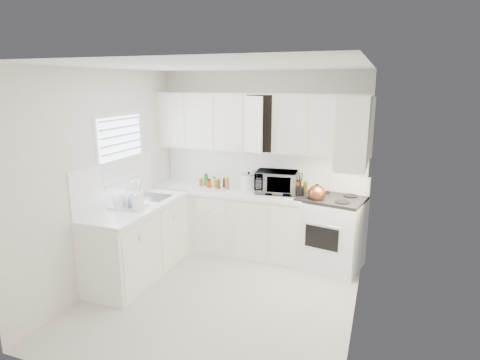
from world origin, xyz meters
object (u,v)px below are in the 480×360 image
at_px(utensil_crock, 300,185).
at_px(dish_rack, 128,199).
at_px(tea_kettle, 317,192).
at_px(stove, 331,223).
at_px(microwave, 276,180).
at_px(rice_cooker, 249,180).

height_order(utensil_crock, dish_rack, utensil_crock).
height_order(tea_kettle, dish_rack, tea_kettle).
distance_m(stove, microwave, 0.93).
bearing_deg(microwave, tea_kettle, -25.53).
bearing_deg(microwave, rice_cooker, 164.00).
height_order(stove, tea_kettle, stove).
relative_size(stove, utensil_crock, 3.58).
bearing_deg(dish_rack, tea_kettle, 19.50).
distance_m(tea_kettle, utensil_crock, 0.27).
bearing_deg(tea_kettle, stove, 34.45).
relative_size(tea_kettle, rice_cooker, 1.10).
distance_m(tea_kettle, microwave, 0.63).
relative_size(rice_cooker, utensil_crock, 0.72).
xyz_separation_m(stove, tea_kettle, (-0.18, -0.16, 0.44)).
xyz_separation_m(microwave, rice_cooker, (-0.43, 0.08, -0.06)).
bearing_deg(dish_rack, microwave, 32.75).
bearing_deg(rice_cooker, microwave, -10.95).
distance_m(tea_kettle, dish_rack, 2.37).
bearing_deg(stove, utensil_crock, -160.98).
bearing_deg(rice_cooker, utensil_crock, -13.85).
distance_m(rice_cooker, utensil_crock, 0.81).
xyz_separation_m(tea_kettle, microwave, (-0.59, 0.21, 0.07)).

